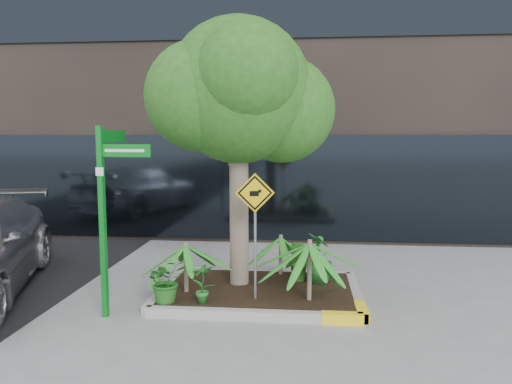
{
  "coord_description": "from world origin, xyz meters",
  "views": [
    {
      "loc": [
        0.95,
        -7.79,
        2.7
      ],
      "look_at": [
        0.15,
        0.2,
        1.78
      ],
      "focal_mm": 35.0,
      "sensor_mm": 36.0,
      "label": 1
    }
  ],
  "objects": [
    {
      "name": "ground",
      "position": [
        0.0,
        0.0,
        0.0
      ],
      "size": [
        80.0,
        80.0,
        0.0
      ],
      "primitive_type": "plane",
      "color": "gray",
      "rests_on": "ground"
    },
    {
      "name": "planter",
      "position": [
        0.23,
        0.27,
        0.1
      ],
      "size": [
        3.35,
        2.36,
        0.15
      ],
      "color": "#9E9E99",
      "rests_on": "ground"
    },
    {
      "name": "tree",
      "position": [
        -0.17,
        0.56,
        3.43
      ],
      "size": [
        3.13,
        2.78,
        4.69
      ],
      "color": "gray",
      "rests_on": "ground"
    },
    {
      "name": "palm_front",
      "position": [
        1.03,
        -0.23,
        1.04
      ],
      "size": [
        1.07,
        1.07,
        1.19
      ],
      "color": "gray",
      "rests_on": "ground"
    },
    {
      "name": "palm_left",
      "position": [
        -0.97,
        -0.02,
        0.92
      ],
      "size": [
        0.93,
        0.93,
        1.03
      ],
      "color": "gray",
      "rests_on": "ground"
    },
    {
      "name": "palm_back",
      "position": [
        0.51,
        1.17,
        0.83
      ],
      "size": [
        0.82,
        0.82,
        0.92
      ],
      "color": "gray",
      "rests_on": "ground"
    },
    {
      "name": "shrub_a",
      "position": [
        -1.15,
        -0.55,
        0.49
      ],
      "size": [
        0.85,
        0.85,
        0.67
      ],
      "primitive_type": "imported",
      "rotation": [
        0.0,
        0.0,
        0.66
      ],
      "color": "#1F5D1A",
      "rests_on": "planter"
    },
    {
      "name": "shrub_b",
      "position": [
        1.2,
        0.73,
        0.58
      ],
      "size": [
        0.65,
        0.65,
        0.86
      ],
      "primitive_type": "imported",
      "rotation": [
        0.0,
        0.0,
        2.04
      ],
      "color": "#1C6022",
      "rests_on": "planter"
    },
    {
      "name": "shrub_c",
      "position": [
        -0.59,
        -0.55,
        0.47
      ],
      "size": [
        0.46,
        0.46,
        0.64
      ],
      "primitive_type": "imported",
      "rotation": [
        0.0,
        0.0,
        3.7
      ],
      "color": "#216D23",
      "rests_on": "planter"
    },
    {
      "name": "shrub_d",
      "position": [
        0.87,
        0.75,
        0.51
      ],
      "size": [
        0.55,
        0.55,
        0.72
      ],
      "primitive_type": "imported",
      "rotation": [
        0.0,
        0.0,
        5.33
      ],
      "color": "#2B6A1E",
      "rests_on": "planter"
    },
    {
      "name": "street_sign_post",
      "position": [
        -1.94,
        -0.81,
        1.75
      ],
      "size": [
        0.84,
        0.87,
        2.83
      ],
      "rotation": [
        0.0,
        0.0,
        -0.11
      ],
      "color": "#0A771E",
      "rests_on": "ground"
    },
    {
      "name": "cattle_sign",
      "position": [
        0.18,
        -0.26,
        1.48
      ],
      "size": [
        0.6,
        0.12,
        1.97
      ],
      "rotation": [
        0.0,
        0.0,
        0.17
      ],
      "color": "slate",
      "rests_on": "ground"
    }
  ]
}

